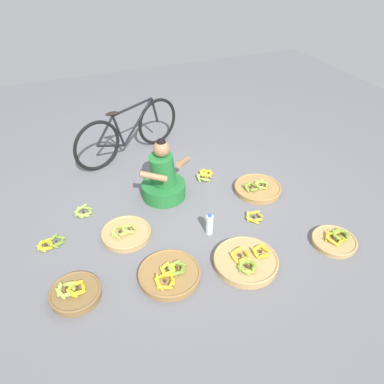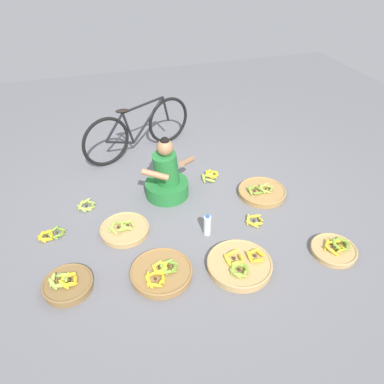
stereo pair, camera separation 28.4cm
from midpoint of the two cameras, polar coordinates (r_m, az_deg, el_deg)
name	(u,v)px [view 1 (the left image)]	position (r m, az deg, el deg)	size (l,w,h in m)	color
ground_plane	(185,207)	(4.32, -2.90, -2.33)	(10.00, 10.00, 0.00)	slate
vendor_woman_front	(163,179)	(4.36, -6.30, 1.97)	(0.70, 0.54, 0.78)	#237233
bicycle_leaning	(129,132)	(5.22, -11.28, 9.01)	(1.59, 0.68, 0.73)	black
banana_basket_front_right	(170,274)	(3.53, -5.84, -12.52)	(0.59, 0.59, 0.15)	olive
banana_basket_mid_left	(246,261)	(3.64, 6.06, -10.61)	(0.63, 0.63, 0.16)	tan
banana_basket_back_center	(258,188)	(4.58, 8.33, 0.53)	(0.58, 0.58, 0.14)	#A87F47
banana_basket_back_right	(75,293)	(3.57, -19.82, -14.49)	(0.46, 0.46, 0.16)	brown
banana_basket_back_left	(335,241)	(4.05, 19.24, -7.14)	(0.46, 0.46, 0.14)	tan
banana_basket_near_bicycle	(126,233)	(3.99, -12.16, -6.28)	(0.52, 0.52, 0.15)	tan
loose_bananas_front_left	(50,243)	(4.14, -22.86, -7.37)	(0.31, 0.23, 0.08)	olive
loose_bananas_near_vendor	(205,175)	(4.80, 0.30, 2.61)	(0.26, 0.27, 0.10)	gold
loose_bananas_mid_right	(83,212)	(4.42, -18.18, -2.93)	(0.23, 0.23, 0.09)	#9EB747
loose_bananas_front_center	(254,217)	(4.16, 7.68, -3.88)	(0.22, 0.23, 0.09)	yellow
water_bottle	(210,224)	(3.90, 0.62, -5.06)	(0.08, 0.08, 0.25)	silver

